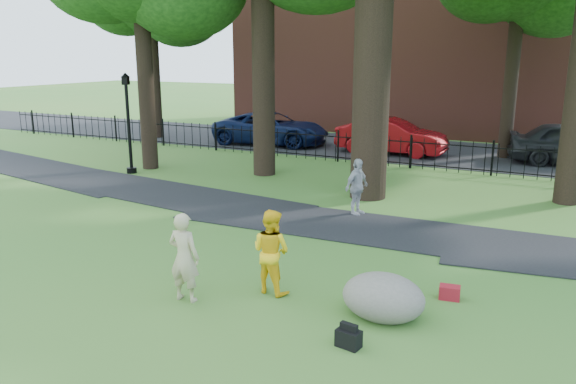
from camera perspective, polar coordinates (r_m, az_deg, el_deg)
The scene contains 14 objects.
ground at distance 11.50m, azimuth -3.44°, elevation -8.34°, with size 120.00×120.00×0.00m, color #357027.
footpath at distance 14.47m, azimuth 7.83°, elevation -3.70°, with size 36.00×2.60×0.03m, color black.
street at distance 26.11m, azimuth 14.51°, elevation 3.94°, with size 80.00×7.00×0.02m, color black.
iron_fence at distance 22.17m, azimuth 12.34°, elevation 3.91°, with size 44.00×0.04×1.20m.
brick_building at distance 34.51m, azimuth 11.44°, elevation 16.47°, with size 18.00×8.00×12.00m, color brown.
woman at distance 10.23m, azimuth -10.50°, elevation -6.53°, with size 0.60×0.39×1.65m, color tan.
man at distance 10.42m, azimuth -1.72°, elevation -6.04°, with size 0.78×0.60×1.60m, color yellow.
pedestrian at distance 15.45m, azimuth 7.00°, elevation 0.49°, with size 0.92×0.38×1.57m, color #A6A6AA.
boulder at distance 9.73m, azimuth 9.67°, elevation -10.20°, with size 1.41×1.06×0.83m, color slate.
lamppost at distance 21.41m, azimuth -15.89°, elevation 6.59°, with size 0.36×0.36×3.67m.
backpack at distance 8.87m, azimuth 6.17°, elevation -14.58°, with size 0.37×0.23×0.28m, color black.
red_bag at distance 10.77m, azimuth 16.10°, elevation -9.79°, with size 0.37×0.23×0.25m, color maroon.
red_sedan at distance 25.17m, azimuth 10.44°, elevation 5.60°, with size 1.66×4.75×1.57m, color maroon.
navy_van at distance 27.39m, azimuth -1.73°, elevation 6.47°, with size 2.57×5.58×1.55m, color #0B163B.
Camera 1 is at (5.40, -9.17, 4.37)m, focal length 35.00 mm.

